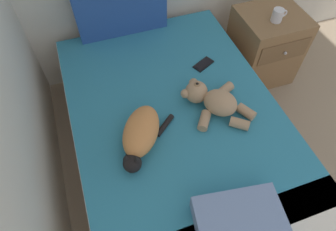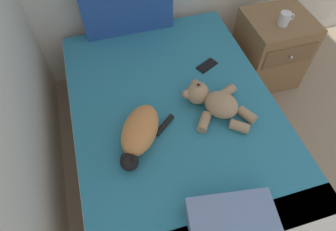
{
  "view_description": "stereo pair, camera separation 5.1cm",
  "coord_description": "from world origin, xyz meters",
  "px_view_note": "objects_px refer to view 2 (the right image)",
  "views": [
    {
      "loc": [
        0.41,
        2.48,
        1.93
      ],
      "look_at": [
        0.75,
        3.44,
        0.55
      ],
      "focal_mm": 31.3,
      "sensor_mm": 36.0,
      "label": 1
    },
    {
      "loc": [
        0.46,
        2.46,
        1.93
      ],
      "look_at": [
        0.75,
        3.44,
        0.55
      ],
      "focal_mm": 31.3,
      "sensor_mm": 36.0,
      "label": 2
    }
  ],
  "objects_px": {
    "teddy_bear": "(214,102)",
    "cell_phone": "(207,65)",
    "patterned_cushion": "(126,0)",
    "nightstand": "(270,50)",
    "cat": "(139,133)",
    "bed": "(176,136)",
    "throw_pillow": "(233,226)",
    "mug": "(285,19)"
  },
  "relations": [
    {
      "from": "nightstand",
      "to": "mug",
      "type": "distance_m",
      "value": 0.36
    },
    {
      "from": "bed",
      "to": "cat",
      "type": "relative_size",
      "value": 4.66
    },
    {
      "from": "cat",
      "to": "mug",
      "type": "height_order",
      "value": "mug"
    },
    {
      "from": "patterned_cushion",
      "to": "mug",
      "type": "height_order",
      "value": "patterned_cushion"
    },
    {
      "from": "patterned_cushion",
      "to": "cell_phone",
      "type": "xyz_separation_m",
      "value": [
        0.43,
        -0.54,
        -0.25
      ]
    },
    {
      "from": "mug",
      "to": "bed",
      "type": "bearing_deg",
      "value": -152.6
    },
    {
      "from": "bed",
      "to": "cell_phone",
      "type": "xyz_separation_m",
      "value": [
        0.32,
        0.34,
        0.26
      ]
    },
    {
      "from": "cell_phone",
      "to": "mug",
      "type": "xyz_separation_m",
      "value": [
        0.64,
        0.16,
        0.14
      ]
    },
    {
      "from": "patterned_cushion",
      "to": "nightstand",
      "type": "bearing_deg",
      "value": -15.9
    },
    {
      "from": "cat",
      "to": "mug",
      "type": "bearing_deg",
      "value": 26.78
    },
    {
      "from": "cell_phone",
      "to": "throw_pillow",
      "type": "distance_m",
      "value": 1.09
    },
    {
      "from": "patterned_cushion",
      "to": "nightstand",
      "type": "xyz_separation_m",
      "value": [
        1.1,
        -0.31,
        -0.46
      ]
    },
    {
      "from": "cell_phone",
      "to": "nightstand",
      "type": "distance_m",
      "value": 0.74
    },
    {
      "from": "cat",
      "to": "throw_pillow",
      "type": "xyz_separation_m",
      "value": [
        0.3,
        -0.6,
        -0.02
      ]
    },
    {
      "from": "cat",
      "to": "bed",
      "type": "bearing_deg",
      "value": 24.41
    },
    {
      "from": "teddy_bear",
      "to": "cell_phone",
      "type": "bearing_deg",
      "value": 74.83
    },
    {
      "from": "bed",
      "to": "throw_pillow",
      "type": "bearing_deg",
      "value": -86.99
    },
    {
      "from": "teddy_bear",
      "to": "nightstand",
      "type": "relative_size",
      "value": 0.72
    },
    {
      "from": "mug",
      "to": "teddy_bear",
      "type": "bearing_deg",
      "value": -144.86
    },
    {
      "from": "teddy_bear",
      "to": "cell_phone",
      "type": "relative_size",
      "value": 2.63
    },
    {
      "from": "cat",
      "to": "cell_phone",
      "type": "height_order",
      "value": "cat"
    },
    {
      "from": "bed",
      "to": "teddy_bear",
      "type": "distance_m",
      "value": 0.39
    },
    {
      "from": "bed",
      "to": "cell_phone",
      "type": "relative_size",
      "value": 11.56
    },
    {
      "from": "mug",
      "to": "patterned_cushion",
      "type": "bearing_deg",
      "value": 160.64
    },
    {
      "from": "bed",
      "to": "cell_phone",
      "type": "height_order",
      "value": "cell_phone"
    },
    {
      "from": "cat",
      "to": "throw_pillow",
      "type": "distance_m",
      "value": 0.67
    },
    {
      "from": "bed",
      "to": "cat",
      "type": "bearing_deg",
      "value": -155.59
    },
    {
      "from": "bed",
      "to": "patterned_cushion",
      "type": "xyz_separation_m",
      "value": [
        -0.11,
        0.88,
        0.51
      ]
    },
    {
      "from": "bed",
      "to": "patterned_cushion",
      "type": "height_order",
      "value": "patterned_cushion"
    },
    {
      "from": "patterned_cushion",
      "to": "throw_pillow",
      "type": "xyz_separation_m",
      "value": [
        0.15,
        -1.6,
        -0.2
      ]
    },
    {
      "from": "throw_pillow",
      "to": "nightstand",
      "type": "height_order",
      "value": "throw_pillow"
    },
    {
      "from": "throw_pillow",
      "to": "bed",
      "type": "bearing_deg",
      "value": 93.01
    },
    {
      "from": "throw_pillow",
      "to": "mug",
      "type": "distance_m",
      "value": 1.53
    },
    {
      "from": "mug",
      "to": "cat",
      "type": "bearing_deg",
      "value": -153.22
    },
    {
      "from": "patterned_cushion",
      "to": "throw_pillow",
      "type": "relative_size",
      "value": 1.64
    },
    {
      "from": "teddy_bear",
      "to": "mug",
      "type": "distance_m",
      "value": 0.91
    },
    {
      "from": "cell_phone",
      "to": "nightstand",
      "type": "xyz_separation_m",
      "value": [
        0.67,
        0.23,
        -0.21
      ]
    },
    {
      "from": "bed",
      "to": "patterned_cushion",
      "type": "distance_m",
      "value": 1.02
    },
    {
      "from": "patterned_cushion",
      "to": "teddy_bear",
      "type": "distance_m",
      "value": 0.98
    },
    {
      "from": "cell_phone",
      "to": "cat",
      "type": "bearing_deg",
      "value": -141.85
    },
    {
      "from": "cat",
      "to": "teddy_bear",
      "type": "relative_size",
      "value": 0.94
    },
    {
      "from": "teddy_bear",
      "to": "nightstand",
      "type": "xyz_separation_m",
      "value": [
        0.77,
        0.59,
        -0.27
      ]
    }
  ]
}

